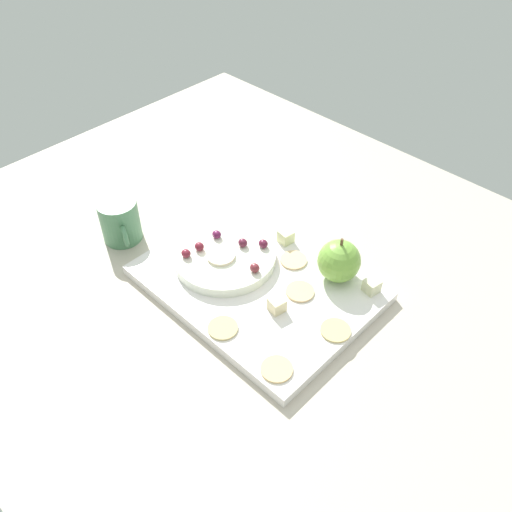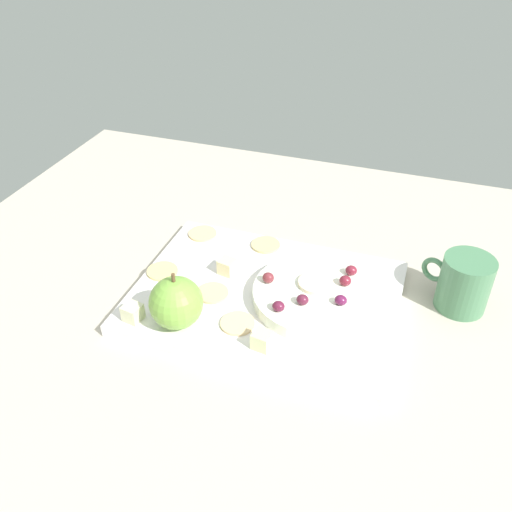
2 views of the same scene
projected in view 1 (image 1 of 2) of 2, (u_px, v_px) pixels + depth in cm
name	position (u px, v px, depth cm)	size (l,w,h in cm)	color
table	(251.00, 274.00, 98.65)	(125.04, 104.37, 4.27)	#BCB19F
platter	(257.00, 283.00, 92.78)	(38.69, 28.84, 1.87)	white
serving_dish	(225.00, 257.00, 94.93)	(18.27, 18.27, 1.91)	white
apple_whole	(339.00, 261.00, 90.14)	(7.41, 7.41, 7.41)	#78AF41
apple_stem	(342.00, 242.00, 87.17)	(0.50, 0.50, 1.20)	brown
cheese_cube_0	(372.00, 286.00, 89.37)	(2.40, 2.40, 2.40)	beige
cheese_cube_1	(286.00, 237.00, 98.46)	(2.40, 2.40, 2.40)	beige
cheese_cube_2	(277.00, 305.00, 86.29)	(2.40, 2.40, 2.40)	beige
cracker_0	(300.00, 292.00, 89.75)	(4.84, 4.84, 0.40)	#DBB987
cracker_1	(223.00, 328.00, 84.09)	(4.84, 4.84, 0.40)	#D1BB7D
cracker_2	(277.00, 369.00, 78.49)	(4.84, 4.84, 0.40)	#E5C184
cracker_3	(336.00, 330.00, 83.75)	(4.84, 4.84, 0.40)	#D8C07B
cracker_4	(294.00, 260.00, 95.33)	(4.84, 4.84, 0.40)	#E4BD8D
grape_0	(217.00, 234.00, 96.75)	(1.75, 1.57, 1.41)	#601942
grape_1	(255.00, 268.00, 90.32)	(1.75, 1.57, 1.61)	maroon
grape_2	(263.00, 244.00, 94.88)	(1.75, 1.57, 1.48)	maroon
grape_3	(186.00, 253.00, 93.03)	(1.75, 1.57, 1.49)	maroon
grape_4	(199.00, 247.00, 94.28)	(1.75, 1.57, 1.56)	maroon
grape_5	(243.00, 242.00, 95.10)	(1.75, 1.57, 1.51)	#5E1E34
apple_slice_0	(221.00, 256.00, 93.24)	(5.03, 5.03, 0.60)	beige
cup	(120.00, 221.00, 99.99)	(10.13, 7.39, 8.45)	#497E56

